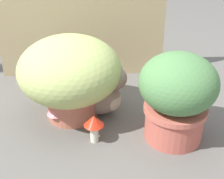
{
  "coord_description": "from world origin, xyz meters",
  "views": [
    {
      "loc": [
        0.1,
        -1.27,
        0.89
      ],
      "look_at": [
        0.16,
        0.02,
        0.18
      ],
      "focal_mm": 49.13,
      "sensor_mm": 36.0,
      "label": 1
    }
  ],
  "objects": [
    {
      "name": "mushroom_ornament_red",
      "position": [
        0.07,
        -0.14,
        0.1
      ],
      "size": [
        0.09,
        0.09,
        0.14
      ],
      "color": "silver",
      "rests_on": "ground"
    },
    {
      "name": "mushroom_ornament_pink",
      "position": [
        -0.12,
        -0.0,
        0.07
      ],
      "size": [
        0.09,
        0.09,
        0.11
      ],
      "color": "silver",
      "rests_on": "ground"
    },
    {
      "name": "leafy_planter",
      "position": [
        0.44,
        -0.13,
        0.23
      ],
      "size": [
        0.34,
        0.34,
        0.41
      ],
      "color": "#BC5B4C",
      "rests_on": "ground"
    },
    {
      "name": "cardboard_backdrop",
      "position": [
        -0.01,
        0.57,
        0.38
      ],
      "size": [
        1.03,
        0.03,
        0.75
      ],
      "primitive_type": "cube",
      "color": "tan",
      "rests_on": "ground"
    },
    {
      "name": "grass_planter",
      "position": [
        -0.04,
        0.07,
        0.24
      ],
      "size": [
        0.5,
        0.5,
        0.42
      ],
      "color": "#B5654F",
      "rests_on": "ground"
    },
    {
      "name": "ground_plane",
      "position": [
        0.0,
        0.0,
        0.0
      ],
      "size": [
        6.0,
        6.0,
        0.0
      ],
      "primitive_type": "plane",
      "color": "#5C5955"
    },
    {
      "name": "cat",
      "position": [
        0.1,
        0.09,
        0.12
      ],
      "size": [
        0.34,
        0.3,
        0.32
      ],
      "color": "#806C5F",
      "rests_on": "ground"
    }
  ]
}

